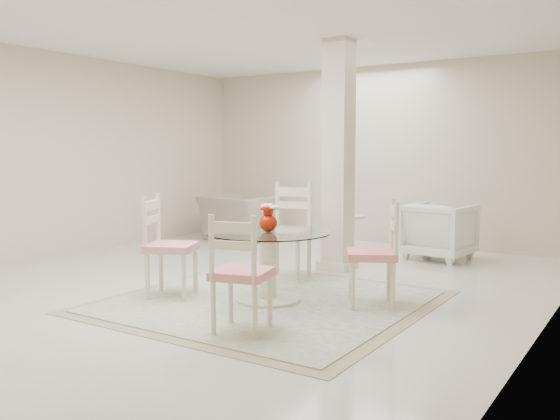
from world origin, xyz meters
The scene contains 13 objects.
ground centered at (0.00, 0.00, 0.00)m, with size 7.00×7.00×0.00m, color silver.
room_shell centered at (0.00, 0.00, 1.86)m, with size 6.02×7.02×2.71m.
column centered at (0.50, 1.30, 1.35)m, with size 0.30×0.30×2.70m, color beige.
area_rug centered at (0.69, -0.46, 0.01)m, with size 2.78×2.78×0.02m.
dining_table centered at (0.69, -0.46, 0.34)m, with size 1.15×1.15×0.66m.
red_vase centered at (0.69, -0.46, 0.79)m, with size 0.20×0.17×0.26m.
dining_chair_east centered at (1.64, -0.07, 0.56)m, with size 0.58×0.58×1.07m.
dining_chair_north centered at (0.32, 0.50, 0.62)m, with size 0.55×0.55×1.17m.
dining_chair_west centered at (-0.25, -0.84, 0.57)m, with size 0.57×0.57×1.09m.
dining_chair_south centered at (1.07, -1.41, 0.54)m, with size 0.51×0.51×1.03m.
recliner_taupe centered at (-1.87, 2.53, 0.35)m, with size 1.09×0.95×0.71m, color gray.
armchair_white centered at (1.31, 2.61, 0.37)m, with size 0.79×0.81×0.74m, color white.
side_table centered at (0.05, 2.48, 0.24)m, with size 0.49×0.49×0.51m.
Camera 1 is at (3.75, -4.95, 1.41)m, focal length 38.00 mm.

